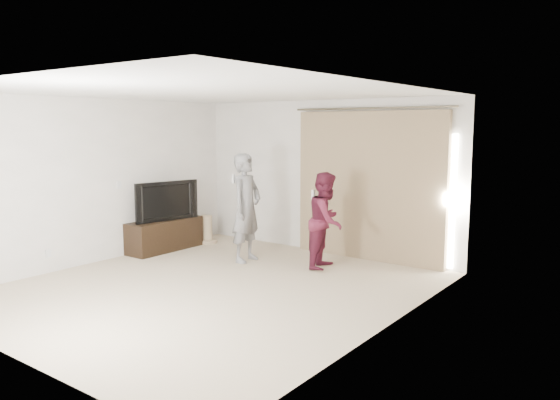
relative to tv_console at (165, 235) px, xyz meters
The scene contains 10 objects.
floor 2.56m from the tv_console, 26.94° to the right, with size 5.50×5.50×0.00m, color #C5B293.
wall_back 2.96m from the tv_console, 35.22° to the left, with size 5.00×0.04×2.60m, color beige.
wall_left 1.56m from the tv_console, 101.54° to the right, with size 0.04×5.50×2.60m.
ceiling 3.45m from the tv_console, 26.94° to the right, with size 5.00×5.50×0.01m, color white.
curtain 3.65m from the tv_console, 25.69° to the left, with size 2.80×0.11×2.46m.
tv_console is the anchor object (origin of this frame).
tv 0.61m from the tv_console, ahead, with size 1.18×0.16×0.68m, color black.
scratching_post 0.88m from the tv_console, 78.62° to the left, with size 0.39×0.39×0.51m.
person_man 1.78m from the tv_console, ahead, with size 0.48×0.67×1.74m.
person_woman 3.02m from the tv_console, 13.03° to the left, with size 0.70×0.82×1.47m.
Camera 1 is at (4.96, -5.17, 2.17)m, focal length 35.00 mm.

